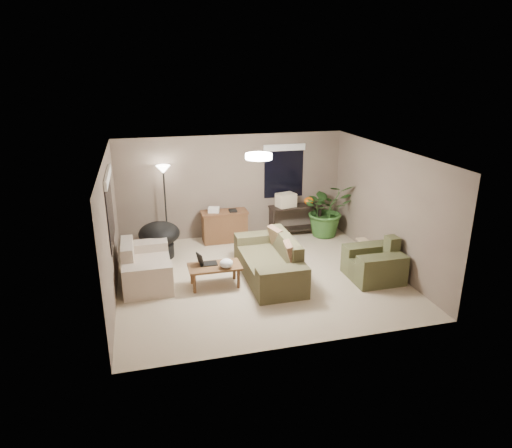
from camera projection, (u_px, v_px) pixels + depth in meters
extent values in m
plane|color=#BDA88C|center=(258.00, 276.00, 9.21)|extent=(5.50, 5.50, 0.00)
plane|color=white|center=(259.00, 153.00, 8.39)|extent=(5.50, 5.50, 0.00)
plane|color=#756656|center=(232.00, 186.00, 11.09)|extent=(5.50, 0.00, 5.50)
plane|color=#756656|center=(303.00, 270.00, 6.51)|extent=(5.50, 0.00, 5.50)
plane|color=#756656|center=(110.00, 230.00, 8.15)|extent=(0.00, 5.00, 5.00)
plane|color=#756656|center=(387.00, 207.00, 9.45)|extent=(0.00, 5.00, 5.00)
cube|color=brown|center=(269.00, 267.00, 9.11)|extent=(0.95, 1.48, 0.42)
cube|color=#4A452C|center=(286.00, 246.00, 9.05)|extent=(0.22, 1.48, 0.43)
cube|color=#46422A|center=(283.00, 283.00, 8.23)|extent=(0.95, 0.36, 0.60)
cube|color=#49452C|center=(257.00, 247.00, 9.92)|extent=(0.95, 0.36, 0.60)
cube|color=#8C7251|center=(291.00, 254.00, 8.62)|extent=(0.30, 0.48, 0.47)
cube|color=#8C7251|center=(277.00, 238.00, 9.45)|extent=(0.33, 0.49, 0.47)
cube|color=beige|center=(147.00, 272.00, 8.92)|extent=(0.90, 0.88, 0.42)
cube|color=beige|center=(128.00, 253.00, 8.70)|extent=(0.22, 0.88, 0.43)
cube|color=beige|center=(148.00, 281.00, 8.33)|extent=(0.90, 0.36, 0.60)
cube|color=#BFB6A3|center=(146.00, 255.00, 9.46)|extent=(0.90, 0.36, 0.60)
cube|color=#46482B|center=(373.00, 269.00, 9.06)|extent=(0.95, 0.28, 0.42)
cube|color=brown|center=(392.00, 247.00, 9.00)|extent=(0.22, 0.28, 0.43)
cube|color=#505131|center=(382.00, 271.00, 8.73)|extent=(0.95, 0.36, 0.60)
cube|color=brown|center=(366.00, 258.00, 9.32)|extent=(0.95, 0.36, 0.60)
cube|color=brown|center=(215.00, 267.00, 8.69)|extent=(1.00, 0.55, 0.04)
cylinder|color=brown|center=(194.00, 284.00, 8.47)|extent=(0.06, 0.06, 0.38)
cylinder|color=brown|center=(239.00, 279.00, 8.67)|extent=(0.06, 0.06, 0.38)
cylinder|color=brown|center=(192.00, 275.00, 8.84)|extent=(0.06, 0.06, 0.38)
cylinder|color=brown|center=(234.00, 270.00, 9.04)|extent=(0.06, 0.06, 0.38)
cube|color=black|center=(209.00, 264.00, 8.74)|extent=(0.34, 0.24, 0.02)
cube|color=black|center=(200.00, 259.00, 8.67)|extent=(0.13, 0.24, 0.22)
ellipsoid|color=white|center=(226.00, 263.00, 8.56)|extent=(0.30, 0.28, 0.18)
cube|color=brown|center=(225.00, 227.00, 10.96)|extent=(1.05, 0.45, 0.71)
cube|color=brown|center=(224.00, 212.00, 10.84)|extent=(1.10, 0.50, 0.04)
cube|color=silver|center=(214.00, 210.00, 10.76)|extent=(0.30, 0.26, 0.12)
cube|color=black|center=(233.00, 211.00, 10.83)|extent=(0.19, 0.23, 0.04)
cube|color=black|center=(295.00, 207.00, 11.28)|extent=(1.30, 0.40, 0.04)
cube|color=black|center=(272.00, 223.00, 11.26)|extent=(0.05, 0.38, 0.71)
cube|color=black|center=(317.00, 219.00, 11.55)|extent=(0.05, 0.38, 0.71)
cube|color=black|center=(295.00, 229.00, 11.47)|extent=(1.25, 0.36, 0.03)
ellipsoid|color=orange|center=(309.00, 201.00, 11.33)|extent=(0.31, 0.31, 0.20)
cube|color=beige|center=(286.00, 200.00, 11.16)|extent=(0.51, 0.43, 0.33)
cylinder|color=black|center=(160.00, 250.00, 10.11)|extent=(0.60, 0.60, 0.30)
ellipsoid|color=black|center=(159.00, 233.00, 9.98)|extent=(1.03, 1.03, 0.50)
cylinder|color=black|center=(168.00, 244.00, 10.84)|extent=(0.28, 0.28, 0.02)
cylinder|color=black|center=(166.00, 209.00, 10.55)|extent=(0.04, 0.04, 1.78)
cone|color=white|center=(163.00, 169.00, 10.25)|extent=(0.32, 0.32, 0.18)
cylinder|color=white|center=(259.00, 156.00, 8.41)|extent=(0.50, 0.50, 0.10)
imported|color=#2D5923|center=(326.00, 215.00, 11.28)|extent=(1.22, 1.36, 1.06)
cube|color=tan|center=(361.00, 260.00, 9.94)|extent=(0.32, 0.32, 0.03)
cylinder|color=tan|center=(362.00, 250.00, 9.86)|extent=(0.12, 0.12, 0.44)
cube|color=tan|center=(362.00, 240.00, 9.79)|extent=(0.22, 0.22, 0.03)
cube|color=black|center=(110.00, 209.00, 8.33)|extent=(0.01, 1.50, 1.30)
cube|color=white|center=(108.00, 176.00, 8.14)|extent=(0.05, 1.56, 0.16)
cube|color=black|center=(284.00, 172.00, 11.28)|extent=(1.00, 0.01, 1.30)
cube|color=white|center=(284.00, 147.00, 11.07)|extent=(1.06, 0.05, 0.16)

